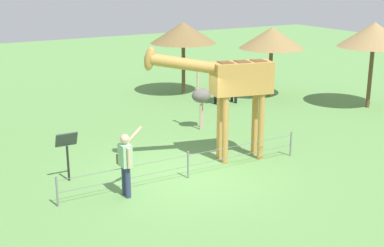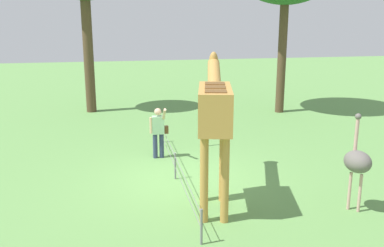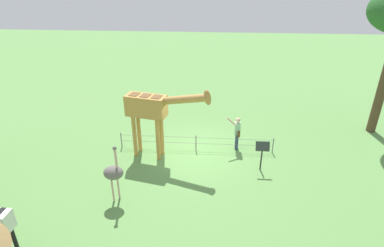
% 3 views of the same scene
% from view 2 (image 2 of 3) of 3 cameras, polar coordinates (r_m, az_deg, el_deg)
% --- Properties ---
extents(ground_plane, '(60.00, 60.00, 0.00)m').
position_cam_2_polar(ground_plane, '(11.99, -1.06, -7.20)').
color(ground_plane, '#60934C').
extents(giraffe, '(3.70, 1.26, 3.41)m').
position_cam_2_polar(giraffe, '(9.72, 2.98, 1.59)').
color(giraffe, '#BC8942').
rests_on(giraffe, ground_plane).
extents(visitor, '(0.66, 0.58, 1.68)m').
position_cam_2_polar(visitor, '(13.40, -4.41, -0.83)').
color(visitor, navy).
rests_on(visitor, ground_plane).
extents(ostrich, '(0.70, 0.56, 2.25)m').
position_cam_2_polar(ostrich, '(10.40, 20.86, -4.71)').
color(ostrich, '#CC9E93').
rests_on(ostrich, ground_plane).
extents(info_sign, '(0.56, 0.21, 1.32)m').
position_cam_2_polar(info_sign, '(14.53, 1.74, 0.60)').
color(info_sign, black).
rests_on(info_sign, ground_plane).
extents(wire_fence, '(7.05, 0.05, 0.75)m').
position_cam_2_polar(wire_fence, '(11.81, -2.21, -5.44)').
color(wire_fence, slate).
rests_on(wire_fence, ground_plane).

